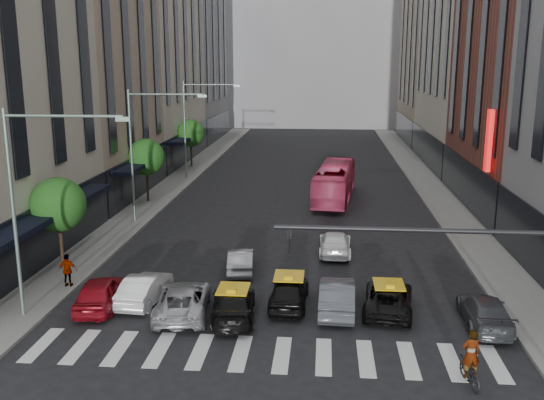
% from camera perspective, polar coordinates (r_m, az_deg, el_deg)
% --- Properties ---
extents(ground, '(160.00, 160.00, 0.00)m').
position_cam_1_polar(ground, '(22.77, -0.90, -16.02)').
color(ground, black).
rests_on(ground, ground).
extents(sidewalk_left, '(3.00, 96.00, 0.15)m').
position_cam_1_polar(sidewalk_left, '(52.76, -10.04, 0.83)').
color(sidewalk_left, slate).
rests_on(sidewalk_left, ground).
extents(sidewalk_right, '(3.00, 96.00, 0.15)m').
position_cam_1_polar(sidewalk_right, '(51.85, 15.34, 0.34)').
color(sidewalk_right, slate).
rests_on(sidewalk_right, ground).
extents(building_left_b, '(8.00, 16.00, 24.00)m').
position_cam_1_polar(building_left_b, '(51.46, -17.26, 13.53)').
color(building_left_b, tan).
rests_on(building_left_b, ground).
extents(building_left_d, '(8.00, 18.00, 30.00)m').
position_cam_1_polar(building_left_d, '(87.00, -7.98, 15.52)').
color(building_left_d, gray).
rests_on(building_left_d, ground).
extents(building_right_b, '(8.00, 18.00, 26.00)m').
position_cam_1_polar(building_right_b, '(49.15, 23.43, 14.27)').
color(building_right_b, brown).
rests_on(building_right_b, ground).
extents(building_right_d, '(8.00, 18.00, 28.00)m').
position_cam_1_polar(building_right_d, '(86.14, 15.47, 14.55)').
color(building_right_d, tan).
rests_on(building_right_d, ground).
extents(building_far, '(30.00, 10.00, 36.00)m').
position_cam_1_polar(building_far, '(105.04, 4.02, 16.80)').
color(building_far, gray).
rests_on(building_far, ground).
extents(tree_near, '(2.88, 2.88, 4.95)m').
position_cam_1_polar(tree_near, '(33.69, -19.47, -0.42)').
color(tree_near, black).
rests_on(tree_near, sidewalk_left).
extents(tree_mid, '(2.88, 2.88, 4.95)m').
position_cam_1_polar(tree_mid, '(48.41, -11.75, 3.97)').
color(tree_mid, black).
rests_on(tree_mid, sidewalk_left).
extents(tree_far, '(2.88, 2.88, 4.95)m').
position_cam_1_polar(tree_far, '(63.76, -7.66, 6.26)').
color(tree_far, black).
rests_on(tree_far, sidewalk_left).
extents(streetlamp_near, '(5.38, 0.25, 9.00)m').
position_cam_1_polar(streetlamp_near, '(27.19, -21.59, 1.19)').
color(streetlamp_near, gray).
rests_on(streetlamp_near, sidewalk_left).
extents(streetlamp_mid, '(5.38, 0.25, 9.00)m').
position_cam_1_polar(streetlamp_mid, '(41.91, -11.92, 5.70)').
color(streetlamp_mid, gray).
rests_on(streetlamp_mid, sidewalk_left).
extents(streetlamp_far, '(5.38, 0.25, 9.00)m').
position_cam_1_polar(streetlamp_far, '(57.32, -7.30, 7.78)').
color(streetlamp_far, gray).
rests_on(streetlamp_far, sidewalk_left).
extents(traffic_signal, '(10.10, 0.20, 6.00)m').
position_cam_1_polar(traffic_signal, '(20.69, 20.60, -6.39)').
color(traffic_signal, black).
rests_on(traffic_signal, ground).
extents(liberty_sign, '(0.30, 0.70, 4.00)m').
position_cam_1_polar(liberty_sign, '(41.47, 19.74, 5.27)').
color(liberty_sign, red).
rests_on(liberty_sign, ground).
extents(car_red, '(2.16, 4.43, 1.45)m').
position_cam_1_polar(car_red, '(28.98, -15.86, -8.37)').
color(car_red, maroon).
rests_on(car_red, ground).
extents(car_white_front, '(1.74, 4.19, 1.35)m').
position_cam_1_polar(car_white_front, '(29.16, -11.89, -8.12)').
color(car_white_front, silver).
rests_on(car_white_front, ground).
extents(car_silver, '(2.83, 5.12, 1.36)m').
position_cam_1_polar(car_silver, '(27.54, -8.40, -9.25)').
color(car_silver, '#ABABB1').
rests_on(car_silver, ground).
extents(taxi_left, '(2.38, 4.80, 1.34)m').
position_cam_1_polar(taxi_left, '(26.90, -3.65, -9.70)').
color(taxi_left, black).
rests_on(taxi_left, ground).
extents(taxi_center, '(1.81, 4.23, 1.43)m').
position_cam_1_polar(taxi_center, '(28.09, 1.61, -8.57)').
color(taxi_center, black).
rests_on(taxi_center, ground).
extents(car_grey_mid, '(1.68, 4.49, 1.46)m').
position_cam_1_polar(car_grey_mid, '(27.69, 6.14, -8.94)').
color(car_grey_mid, '#42454A').
rests_on(car_grey_mid, ground).
extents(taxi_right, '(2.63, 4.75, 1.26)m').
position_cam_1_polar(taxi_right, '(28.05, 10.88, -9.04)').
color(taxi_right, black).
rests_on(taxi_right, ground).
extents(car_grey_curb, '(1.98, 4.54, 1.30)m').
position_cam_1_polar(car_grey_curb, '(27.65, 19.40, -9.86)').
color(car_grey_curb, '#3D3F44').
rests_on(car_grey_curb, ground).
extents(car_row2_left, '(1.69, 3.89, 1.24)m').
position_cam_1_polar(car_row2_left, '(32.51, -2.95, -5.70)').
color(car_row2_left, gray).
rests_on(car_row2_left, ground).
extents(car_row2_right, '(1.89, 4.49, 1.30)m').
position_cam_1_polar(car_row2_right, '(35.62, 5.96, -4.03)').
color(car_row2_right, white).
rests_on(car_row2_right, ground).
extents(bus, '(3.68, 10.85, 2.96)m').
position_cam_1_polar(bus, '(48.81, 5.92, 1.66)').
color(bus, '#DB406C').
rests_on(bus, ground).
extents(motorcycle, '(0.88, 1.82, 0.92)m').
position_cam_1_polar(motorcycle, '(22.97, 18.08, -15.14)').
color(motorcycle, black).
rests_on(motorcycle, ground).
extents(rider, '(0.71, 0.53, 1.79)m').
position_cam_1_polar(rider, '(22.38, 18.33, -12.07)').
color(rider, gray).
rests_on(rider, motorcycle).
extents(pedestrian_far, '(0.97, 0.41, 1.65)m').
position_cam_1_polar(pedestrian_far, '(31.60, -18.67, -6.28)').
color(pedestrian_far, gray).
rests_on(pedestrian_far, sidewalk_left).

